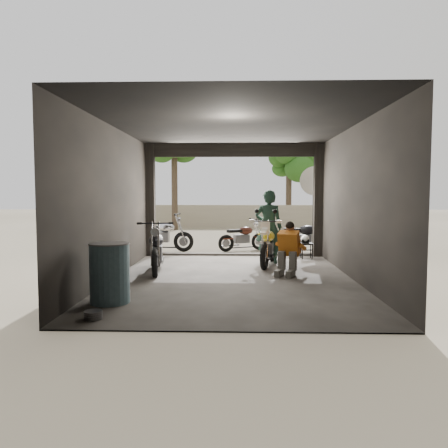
# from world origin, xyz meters

# --- Properties ---
(ground) EXTENTS (80.00, 80.00, 0.00)m
(ground) POSITION_xyz_m (0.00, 0.00, 0.00)
(ground) COLOR #7A6D56
(ground) RESTS_ON ground
(garage) EXTENTS (7.00, 7.13, 3.20)m
(garage) POSITION_xyz_m (0.00, 0.55, 1.28)
(garage) COLOR #2D2B28
(garage) RESTS_ON ground
(boundary_wall) EXTENTS (18.00, 0.30, 1.20)m
(boundary_wall) POSITION_xyz_m (0.00, 14.00, 0.60)
(boundary_wall) COLOR gray
(boundary_wall) RESTS_ON ground
(tree_left) EXTENTS (2.20, 2.20, 5.60)m
(tree_left) POSITION_xyz_m (-3.00, 12.50, 3.99)
(tree_left) COLOR #382B1E
(tree_left) RESTS_ON ground
(tree_right) EXTENTS (2.20, 2.20, 5.00)m
(tree_right) POSITION_xyz_m (2.80, 14.00, 3.56)
(tree_right) COLOR #382B1E
(tree_right) RESTS_ON ground
(main_bike) EXTENTS (1.10, 1.90, 1.19)m
(main_bike) POSITION_xyz_m (0.88, 1.81, 0.59)
(main_bike) COLOR white
(main_bike) RESTS_ON ground
(left_bike) EXTENTS (0.95, 1.83, 1.18)m
(left_bike) POSITION_xyz_m (-1.75, 0.84, 0.59)
(left_bike) COLOR black
(left_bike) RESTS_ON ground
(outside_bike_a) EXTENTS (1.80, 0.84, 1.19)m
(outside_bike_a) POSITION_xyz_m (-2.26, 4.40, 0.59)
(outside_bike_a) COLOR black
(outside_bike_a) RESTS_ON ground
(outside_bike_b) EXTENTS (1.60, 1.25, 1.01)m
(outside_bike_b) POSITION_xyz_m (0.27, 4.63, 0.50)
(outside_bike_b) COLOR #461B10
(outside_bike_b) RESTS_ON ground
(outside_bike_c) EXTENTS (1.74, 0.82, 1.14)m
(outside_bike_c) POSITION_xyz_m (2.08, 3.94, 0.57)
(outside_bike_c) COLOR black
(outside_bike_c) RESTS_ON ground
(rider) EXTENTS (0.74, 0.53, 1.89)m
(rider) POSITION_xyz_m (0.90, 2.10, 0.95)
(rider) COLOR #162D24
(rider) RESTS_ON ground
(mechanic) EXTENTS (0.83, 0.95, 1.15)m
(mechanic) POSITION_xyz_m (1.19, 0.45, 0.57)
(mechanic) COLOR orange
(mechanic) RESTS_ON ground
(stool) EXTENTS (0.32, 0.32, 0.45)m
(stool) POSITION_xyz_m (2.00, 2.91, 0.37)
(stool) COLOR black
(stool) RESTS_ON ground
(helmet) EXTENTS (0.24, 0.25, 0.22)m
(helmet) POSITION_xyz_m (1.96, 2.96, 0.56)
(helmet) COLOR white
(helmet) RESTS_ON stool
(oil_drum) EXTENTS (0.76, 0.76, 0.99)m
(oil_drum) POSITION_xyz_m (-1.98, -2.07, 0.50)
(oil_drum) COLOR #456775
(oil_drum) RESTS_ON ground
(sign_post) EXTENTS (0.87, 0.08, 2.62)m
(sign_post) POSITION_xyz_m (2.42, 4.23, 1.79)
(sign_post) COLOR black
(sign_post) RESTS_ON ground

